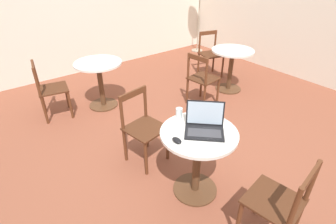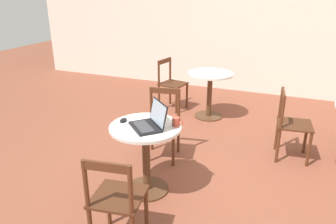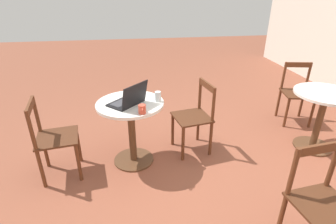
# 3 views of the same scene
# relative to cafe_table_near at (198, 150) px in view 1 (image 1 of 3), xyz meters

# --- Properties ---
(ground_plane) EXTENTS (16.00, 16.00, 0.00)m
(ground_plane) POSITION_rel_cafe_table_near_xyz_m (0.36, 0.58, -0.52)
(ground_plane) COLOR brown
(wall_back) EXTENTS (9.40, 0.06, 2.70)m
(wall_back) POSITION_rel_cafe_table_near_xyz_m (0.36, 3.81, 0.83)
(wall_back) COLOR silver
(wall_back) RESTS_ON ground_plane
(cafe_table_near) EXTENTS (0.70, 0.70, 0.72)m
(cafe_table_near) POSITION_rel_cafe_table_near_xyz_m (0.00, 0.00, 0.00)
(cafe_table_near) COLOR #51331E
(cafe_table_near) RESTS_ON ground_plane
(cafe_table_mid) EXTENTS (0.70, 0.70, 0.72)m
(cafe_table_mid) POSITION_rel_cafe_table_near_xyz_m (2.08, 1.37, 0.00)
(cafe_table_mid) COLOR #51331E
(cafe_table_mid) RESTS_ON ground_plane
(cafe_table_far) EXTENTS (0.70, 0.70, 0.72)m
(cafe_table_far) POSITION_rel_cafe_table_near_xyz_m (0.05, 2.20, 0.00)
(cafe_table_far) COLOR #51331E
(cafe_table_far) RESTS_ON ground_plane
(chair_near_front) EXTENTS (0.45, 0.45, 0.84)m
(chair_near_front) POSITION_rel_cafe_table_near_xyz_m (0.12, -0.78, -0.09)
(chair_near_front) COLOR #562D19
(chair_near_front) RESTS_ON ground_plane
(chair_near_back) EXTENTS (0.46, 0.46, 0.84)m
(chair_near_back) POSITION_rel_cafe_table_near_xyz_m (-0.13, 0.73, -0.09)
(chair_near_back) COLOR #562D19
(chair_near_back) RESTS_ON ground_plane
(chair_mid_back) EXTENTS (0.49, 0.49, 0.84)m
(chair_mid_back) POSITION_rel_cafe_table_near_xyz_m (2.27, 2.05, -0.09)
(chair_mid_back) COLOR #562D19
(chair_mid_back) RESTS_ON ground_plane
(chair_mid_left) EXTENTS (0.44, 0.44, 0.84)m
(chair_mid_left) POSITION_rel_cafe_table_near_xyz_m (1.30, 1.28, -0.09)
(chair_mid_left) COLOR #562D19
(chair_mid_left) RESTS_ON ground_plane
(chair_far_left) EXTENTS (0.46, 0.46, 0.84)m
(chair_far_left) POSITION_rel_cafe_table_near_xyz_m (-0.66, 2.34, -0.09)
(chair_far_left) COLOR #562D19
(chair_far_left) RESTS_ON ground_plane
(laptop) EXTENTS (0.44, 0.44, 0.24)m
(laptop) POSITION_rel_cafe_table_near_xyz_m (0.05, -0.01, 0.25)
(laptop) COLOR black
(laptop) RESTS_ON cafe_table_near
(mouse) EXTENTS (0.06, 0.10, 0.03)m
(mouse) POSITION_rel_cafe_table_near_xyz_m (-0.25, 0.01, 0.22)
(mouse) COLOR black
(mouse) RESTS_ON cafe_table_near
(mug) EXTENTS (0.11, 0.07, 0.09)m
(mug) POSITION_rel_cafe_table_near_xyz_m (0.27, 0.11, 0.24)
(mug) COLOR #C64C38
(mug) RESTS_ON cafe_table_near
(drinking_glass) EXTENTS (0.06, 0.06, 0.11)m
(drinking_glass) POSITION_rel_cafe_table_near_xyz_m (0.01, 0.29, 0.25)
(drinking_glass) COLOR silver
(drinking_glass) RESTS_ON cafe_table_near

